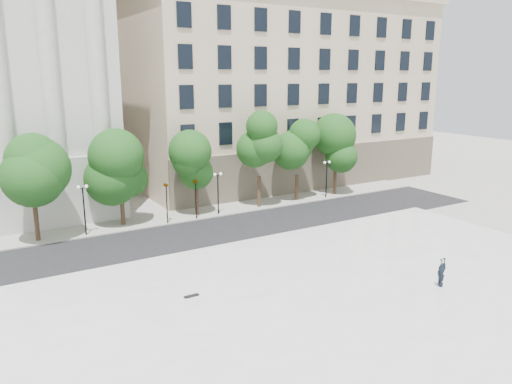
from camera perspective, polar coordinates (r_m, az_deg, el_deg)
ground at (r=25.95m, az=7.98°, el=-16.19°), size 160.00×160.00×0.00m
plaza at (r=27.95m, az=4.05°, el=-13.29°), size 44.00×22.00×0.45m
street at (r=40.30m, az=-8.26°, el=-5.24°), size 60.00×8.00×0.02m
far_sidewalk at (r=45.65m, az=-11.19°, el=-3.08°), size 60.00×4.00×0.12m
building_east at (r=66.05m, az=0.60°, el=11.90°), size 36.00×26.15×23.00m
traffic_light_west at (r=43.33m, az=-10.25°, el=0.96°), size 0.88×1.61×4.14m
traffic_light_east at (r=44.33m, az=-6.95°, el=1.42°), size 0.71×1.75×4.19m
person_lying at (r=31.99m, az=20.33°, el=-9.67°), size 0.74×1.78×0.47m
skateboard at (r=29.07m, az=-7.39°, el=-11.69°), size 0.86×0.22×0.09m
street_trees at (r=43.64m, az=-12.22°, el=3.10°), size 46.33×4.98×7.77m
lamp_posts at (r=43.40m, az=-11.75°, el=-0.07°), size 37.62×0.28×4.54m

